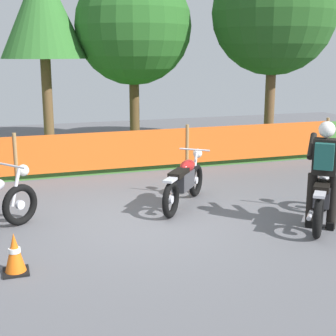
% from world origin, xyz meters
% --- Properties ---
extents(ground, '(24.00, 24.00, 0.02)m').
position_xyz_m(ground, '(0.00, 0.00, -0.01)').
color(ground, '#5B5B60').
extents(grass_verge, '(24.00, 5.80, 0.01)m').
position_xyz_m(grass_verge, '(0.00, 6.19, 0.01)').
color(grass_verge, '#427A33').
rests_on(grass_verge, ground).
extents(barrier_fence, '(11.79, 0.08, 1.05)m').
position_xyz_m(barrier_fence, '(0.00, 3.29, 0.54)').
color(barrier_fence, '#997547').
rests_on(barrier_fence, ground).
extents(tree_leftmost, '(2.32, 2.32, 5.11)m').
position_xyz_m(tree_leftmost, '(-0.94, 6.59, 3.79)').
color(tree_leftmost, brown).
rests_on(tree_leftmost, ground).
extents(tree_near_left, '(3.26, 3.26, 5.05)m').
position_xyz_m(tree_near_left, '(1.48, 6.36, 3.41)').
color(tree_near_left, brown).
rests_on(tree_near_left, ground).
extents(tree_near_right, '(3.40, 3.40, 5.47)m').
position_xyz_m(tree_near_right, '(5.08, 4.95, 3.76)').
color(tree_near_right, brown).
rests_on(tree_near_right, ground).
extents(motorcycle_trailing, '(1.35, 1.61, 0.95)m').
position_xyz_m(motorcycle_trailing, '(0.84, 0.49, 0.46)').
color(motorcycle_trailing, black).
rests_on(motorcycle_trailing, ground).
extents(motorcycle_third, '(1.42, 1.66, 0.98)m').
position_xyz_m(motorcycle_third, '(2.63, -1.09, 0.48)').
color(motorcycle_third, black).
rests_on(motorcycle_third, ground).
extents(rider_third, '(0.75, 0.78, 1.69)m').
position_xyz_m(rider_third, '(2.49, -1.26, 0.95)').
color(rider_third, black).
rests_on(rider_third, ground).
extents(traffic_cone, '(0.32, 0.32, 0.53)m').
position_xyz_m(traffic_cone, '(-2.14, -1.48, 0.26)').
color(traffic_cone, black).
rests_on(traffic_cone, ground).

